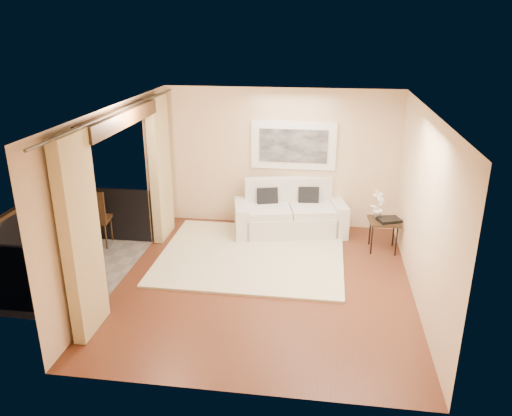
% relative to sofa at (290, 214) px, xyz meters
% --- Properties ---
extents(floor, '(5.00, 5.00, 0.00)m').
position_rel_sofa_xyz_m(floor, '(-0.22, -2.09, -0.36)').
color(floor, brown).
rests_on(floor, ground).
extents(room_shell, '(5.00, 6.40, 5.00)m').
position_rel_sofa_xyz_m(room_shell, '(-2.35, -2.09, 2.16)').
color(room_shell, white).
rests_on(room_shell, ground).
extents(balcony, '(1.81, 2.60, 1.17)m').
position_rel_sofa_xyz_m(balcony, '(-3.53, -2.09, -0.18)').
color(balcony, '#605B56').
rests_on(balcony, ground).
extents(curtains, '(0.16, 4.80, 2.64)m').
position_rel_sofa_xyz_m(curtains, '(-2.33, -2.09, 0.98)').
color(curtains, tan).
rests_on(curtains, ground).
extents(artwork, '(1.62, 0.07, 0.92)m').
position_rel_sofa_xyz_m(artwork, '(0.02, 0.37, 1.26)').
color(artwork, white).
rests_on(artwork, room_shell).
extents(rug, '(3.16, 2.75, 0.04)m').
position_rel_sofa_xyz_m(rug, '(-0.56, -1.18, -0.34)').
color(rug, beige).
rests_on(rug, floor).
extents(sofa, '(2.23, 1.31, 1.01)m').
position_rel_sofa_xyz_m(sofa, '(0.00, 0.00, 0.00)').
color(sofa, silver).
rests_on(sofa, floor).
extents(side_table, '(0.56, 0.56, 0.57)m').
position_rel_sofa_xyz_m(side_table, '(1.71, -0.61, 0.16)').
color(side_table, '#311F10').
rests_on(side_table, floor).
extents(tray, '(0.46, 0.40, 0.05)m').
position_rel_sofa_xyz_m(tray, '(1.78, -0.64, 0.24)').
color(tray, black).
rests_on(tray, side_table).
extents(orchid, '(0.32, 0.33, 0.52)m').
position_rel_sofa_xyz_m(orchid, '(1.59, -0.50, 0.47)').
color(orchid, white).
rests_on(orchid, side_table).
extents(bistro_table, '(0.72, 0.72, 0.69)m').
position_rel_sofa_xyz_m(bistro_table, '(-3.80, -1.68, 0.25)').
color(bistro_table, '#311F10').
rests_on(bistro_table, balcony).
extents(balcony_chair_far, '(0.53, 0.53, 1.08)m').
position_rel_sofa_xyz_m(balcony_chair_far, '(-3.38, -1.20, 0.27)').
color(balcony_chair_far, '#311F10').
rests_on(balcony_chair_far, balcony).
extents(balcony_chair_near, '(0.49, 0.49, 1.01)m').
position_rel_sofa_xyz_m(balcony_chair_near, '(-3.22, -2.23, 0.23)').
color(balcony_chair_near, '#311F10').
rests_on(balcony_chair_near, balcony).
extents(ice_bucket, '(0.18, 0.18, 0.20)m').
position_rel_sofa_xyz_m(ice_bucket, '(-3.99, -1.57, 0.43)').
color(ice_bucket, silver).
rests_on(ice_bucket, bistro_table).
extents(candle, '(0.06, 0.06, 0.07)m').
position_rel_sofa_xyz_m(candle, '(-3.74, -1.54, 0.37)').
color(candle, red).
rests_on(candle, bistro_table).
extents(vase, '(0.04, 0.04, 0.18)m').
position_rel_sofa_xyz_m(vase, '(-3.80, -1.84, 0.42)').
color(vase, white).
rests_on(vase, bistro_table).
extents(glass_a, '(0.06, 0.06, 0.12)m').
position_rel_sofa_xyz_m(glass_a, '(-3.72, -1.77, 0.39)').
color(glass_a, silver).
rests_on(glass_a, bistro_table).
extents(glass_b, '(0.06, 0.06, 0.12)m').
position_rel_sofa_xyz_m(glass_b, '(-3.60, -1.65, 0.39)').
color(glass_b, white).
rests_on(glass_b, bistro_table).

